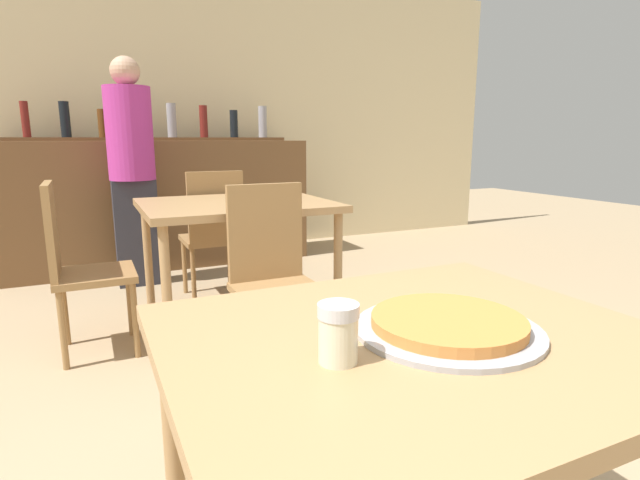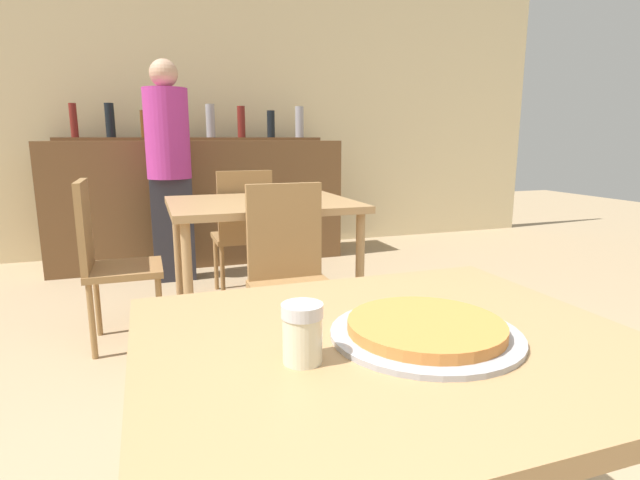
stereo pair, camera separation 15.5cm
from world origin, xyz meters
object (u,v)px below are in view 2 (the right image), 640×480
at_px(chair_far_side_front, 290,268).
at_px(chair_far_side_left, 107,254).
at_px(pizza_tray, 426,330).
at_px(cheese_shaker, 302,333).
at_px(chair_far_side_back, 243,227).
at_px(person_standing, 169,164).

height_order(chair_far_side_front, chair_far_side_left, same).
bearing_deg(pizza_tray, chair_far_side_left, 110.66).
xyz_separation_m(chair_far_side_front, cheese_shaker, (-0.38, -1.44, 0.27)).
height_order(chair_far_side_back, cheese_shaker, chair_far_side_back).
distance_m(chair_far_side_left, person_standing, 1.39).
bearing_deg(pizza_tray, person_standing, 96.08).
bearing_deg(chair_far_side_front, person_standing, 103.65).
relative_size(chair_far_side_back, chair_far_side_left, 1.00).
bearing_deg(person_standing, chair_far_side_front, -76.35).
xyz_separation_m(chair_far_side_back, person_standing, (-0.45, 0.65, 0.42)).
xyz_separation_m(chair_far_side_back, cheese_shaker, (-0.38, -2.66, 0.27)).
bearing_deg(person_standing, cheese_shaker, -88.79).
xyz_separation_m(cheese_shaker, person_standing, (-0.07, 3.31, 0.15)).
relative_size(chair_far_side_front, cheese_shaker, 8.14).
bearing_deg(chair_far_side_front, chair_far_side_left, 144.90).
bearing_deg(chair_far_side_left, chair_far_side_front, -125.10).
distance_m(chair_far_side_front, chair_far_side_left, 1.06).
bearing_deg(chair_far_side_front, chair_far_side_back, 90.00).
relative_size(chair_far_side_front, chair_far_side_left, 1.00).
distance_m(chair_far_side_left, pizza_tray, 2.17).
bearing_deg(chair_far_side_front, cheese_shaker, -104.96).
xyz_separation_m(chair_far_side_left, cheese_shaker, (0.48, -2.05, 0.27)).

